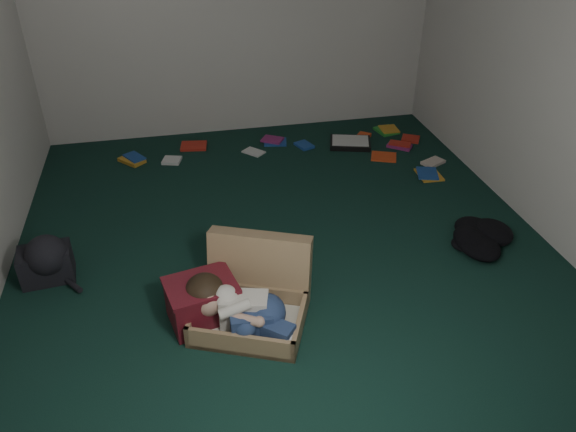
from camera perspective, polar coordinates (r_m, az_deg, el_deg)
name	(u,v)px	position (r m, az deg, el deg)	size (l,w,h in m)	color
floor	(284,244)	(4.32, -0.42, -2.88)	(4.50, 4.50, 0.00)	black
wall_back	(236,5)	(5.87, -5.31, 20.53)	(4.50, 4.50, 0.00)	silver
wall_front	(430,310)	(1.84, 14.21, -9.28)	(4.50, 4.50, 0.00)	silver
wall_right	(559,60)	(4.55, 25.83, 14.09)	(4.50, 4.50, 0.00)	silver
suitcase	(254,296)	(3.61, -3.51, -8.11)	(0.88, 0.87, 0.50)	#A08058
person	(239,308)	(3.47, -4.96, -9.27)	(0.65, 0.55, 0.31)	silver
maroon_bin	(202,302)	(3.60, -8.71, -8.62)	(0.49, 0.42, 0.29)	#58121B
backpack	(46,263)	(4.25, -23.37, -4.41)	(0.43, 0.35, 0.26)	black
clothing_pile	(480,235)	(4.53, 18.92, -1.81)	(0.47, 0.39, 0.15)	black
paper_tray	(350,143)	(5.88, 6.33, 7.41)	(0.48, 0.41, 0.06)	black
book_scatter	(319,150)	(5.74, 3.12, 6.72)	(3.10, 1.35, 0.02)	gold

